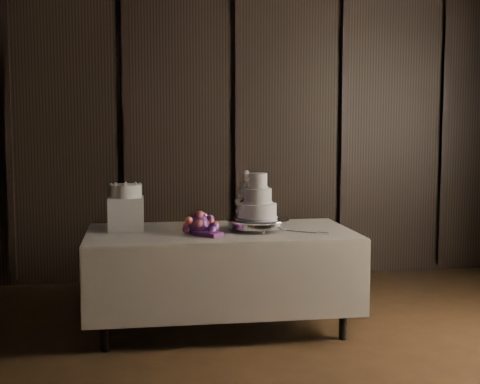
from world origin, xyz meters
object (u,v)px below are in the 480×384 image
cake_stand (258,225)px  small_cake (126,191)px  display_table (220,275)px  box_pedestal (126,214)px  bouquet (200,224)px  wedding_cake (255,201)px

cake_stand → small_cake: size_ratio=2.00×
display_table → box_pedestal: 0.85m
bouquet → box_pedestal: box_pedestal is taller
cake_stand → small_cake: bearing=169.5°
bouquet → box_pedestal: (-0.53, 0.26, 0.06)m
display_table → small_cake: bearing=168.9°
display_table → bouquet: (-0.17, -0.11, 0.41)m
cake_stand → wedding_cake: wedding_cake is taller
wedding_cake → bouquet: size_ratio=0.84×
box_pedestal → bouquet: bearing=-25.8°
cake_stand → box_pedestal: bearing=169.5°
display_table → wedding_cake: bearing=-11.0°
display_table → box_pedestal: size_ratio=7.69×
wedding_cake → box_pedestal: 0.98m
cake_stand → box_pedestal: box_pedestal is taller
display_table → small_cake: (-0.70, 0.14, 0.64)m
wedding_cake → box_pedestal: wedding_cake is taller
display_table → cake_stand: cake_stand is taller
display_table → cake_stand: size_ratio=4.13×
bouquet → box_pedestal: bearing=154.2°
wedding_cake → display_table: bearing=-171.1°
display_table → box_pedestal: bearing=168.9°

